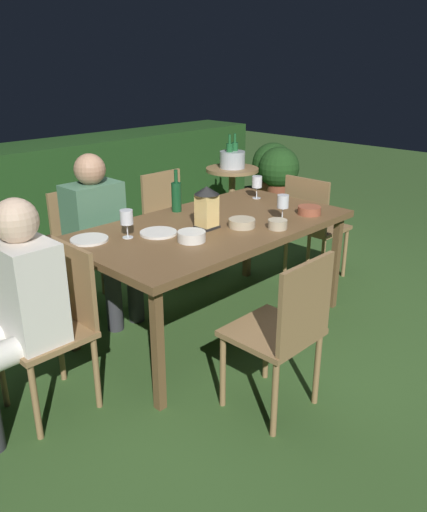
{
  "coord_description": "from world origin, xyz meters",
  "views": [
    {
      "loc": [
        -2.25,
        -2.19,
        1.73
      ],
      "look_at": [
        0.0,
        0.0,
        0.52
      ],
      "focal_mm": 35.93,
      "sensor_mm": 36.0,
      "label": 1
    }
  ],
  "objects_px": {
    "dining_table": "(213,231)",
    "green_bottle_on_table": "(176,196)",
    "plate_a": "(89,240)",
    "plate_b": "(158,233)",
    "bowl_dip": "(278,224)",
    "bowl_bread": "(309,210)",
    "chair_head_near": "(56,320)",
    "chair_head_far": "(313,223)",
    "chair_side_right_a": "(86,244)",
    "ice_bucket": "(232,158)",
    "wine_glass_b": "(257,183)",
    "wine_glass_c": "(283,203)",
    "potted_plant_by_hedge": "(279,172)",
    "person_in_cream": "(15,306)",
    "chair_side_left_a": "(284,328)",
    "chair_side_right_b": "(171,220)",
    "person_in_green": "(100,230)",
    "potted_plant_corner": "(273,170)",
    "lantern_centerpiece": "(207,205)",
    "wine_glass_a": "(127,219)",
    "side_table": "(232,190)",
    "bowl_olives": "(242,223)",
    "bowl_salad": "(192,236)"
  },
  "relations": [
    {
      "from": "person_in_green",
      "to": "plate_a",
      "type": "height_order",
      "value": "person_in_green"
    },
    {
      "from": "chair_head_far",
      "to": "green_bottle_on_table",
      "type": "bearing_deg",
      "value": 161.16
    },
    {
      "from": "ice_bucket",
      "to": "potted_plant_corner",
      "type": "bearing_deg",
      "value": 16.55
    },
    {
      "from": "chair_head_far",
      "to": "chair_side_right_a",
      "type": "height_order",
      "value": "same"
    },
    {
      "from": "ice_bucket",
      "to": "potted_plant_by_hedge",
      "type": "bearing_deg",
      "value": 8.86
    },
    {
      "from": "wine_glass_c",
      "to": "bowl_olives",
      "type": "bearing_deg",
      "value": 162.46
    },
    {
      "from": "wine_glass_b",
      "to": "bowl_bread",
      "type": "distance_m",
      "value": 0.54
    },
    {
      "from": "person_in_green",
      "to": "potted_plant_corner",
      "type": "height_order",
      "value": "person_in_green"
    },
    {
      "from": "chair_side_right_b",
      "to": "potted_plant_corner",
      "type": "xyz_separation_m",
      "value": [
        2.34,
        0.78,
        -0.04
      ]
    },
    {
      "from": "plate_a",
      "to": "plate_b",
      "type": "bearing_deg",
      "value": -28.19
    },
    {
      "from": "chair_head_far",
      "to": "ice_bucket",
      "type": "bearing_deg",
      "value": 69.78
    },
    {
      "from": "person_in_cream",
      "to": "bowl_dip",
      "type": "xyz_separation_m",
      "value": [
        1.55,
        -0.36,
        0.13
      ]
    },
    {
      "from": "lantern_centerpiece",
      "to": "bowl_bread",
      "type": "distance_m",
      "value": 0.76
    },
    {
      "from": "green_bottle_on_table",
      "to": "wine_glass_c",
      "type": "distance_m",
      "value": 0.74
    },
    {
      "from": "bowl_bread",
      "to": "chair_head_near",
      "type": "bearing_deg",
      "value": 169.86
    },
    {
      "from": "chair_side_left_a",
      "to": "lantern_centerpiece",
      "type": "bearing_deg",
      "value": 69.65
    },
    {
      "from": "chair_side_left_a",
      "to": "chair_side_right_a",
      "type": "bearing_deg",
      "value": 90.0
    },
    {
      "from": "wine_glass_b",
      "to": "plate_b",
      "type": "height_order",
      "value": "wine_glass_b"
    },
    {
      "from": "lantern_centerpiece",
      "to": "bowl_bread",
      "type": "bearing_deg",
      "value": -22.07
    },
    {
      "from": "chair_head_near",
      "to": "chair_head_far",
      "type": "distance_m",
      "value": 2.3
    },
    {
      "from": "lantern_centerpiece",
      "to": "chair_head_near",
      "type": "bearing_deg",
      "value": 178.32
    },
    {
      "from": "wine_glass_a",
      "to": "wine_glass_c",
      "type": "xyz_separation_m",
      "value": [
        0.92,
        -0.44,
        0.0
      ]
    },
    {
      "from": "wine_glass_b",
      "to": "lantern_centerpiece",
      "type": "bearing_deg",
      "value": -162.44
    },
    {
      "from": "bowl_bread",
      "to": "ice_bucket",
      "type": "height_order",
      "value": "ice_bucket"
    },
    {
      "from": "bowl_salad",
      "to": "side_table",
      "type": "height_order",
      "value": "bowl_salad"
    },
    {
      "from": "dining_table",
      "to": "green_bottle_on_table",
      "type": "distance_m",
      "value": 0.42
    },
    {
      "from": "plate_b",
      "to": "side_table",
      "type": "relative_size",
      "value": 0.33
    },
    {
      "from": "chair_side_right_b",
      "to": "bowl_bread",
      "type": "relative_size",
      "value": 5.55
    },
    {
      "from": "person_in_green",
      "to": "person_in_cream",
      "type": "bearing_deg",
      "value": -143.91
    },
    {
      "from": "wine_glass_b",
      "to": "plate_b",
      "type": "bearing_deg",
      "value": -173.48
    },
    {
      "from": "bowl_olives",
      "to": "chair_head_far",
      "type": "bearing_deg",
      "value": 9.21
    },
    {
      "from": "plate_a",
      "to": "bowl_dip",
      "type": "xyz_separation_m",
      "value": [
        0.94,
        -0.64,
        0.02
      ]
    },
    {
      "from": "plate_b",
      "to": "chair_head_near",
      "type": "bearing_deg",
      "value": -173.09
    },
    {
      "from": "chair_side_right_a",
      "to": "bowl_salad",
      "type": "distance_m",
      "value": 1.07
    },
    {
      "from": "wine_glass_a",
      "to": "side_table",
      "type": "relative_size",
      "value": 0.25
    },
    {
      "from": "chair_head_near",
      "to": "plate_a",
      "type": "distance_m",
      "value": 0.57
    },
    {
      "from": "bowl_bread",
      "to": "bowl_dip",
      "type": "bearing_deg",
      "value": -174.2
    },
    {
      "from": "chair_side_right_a",
      "to": "plate_a",
      "type": "relative_size",
      "value": 3.95
    },
    {
      "from": "wine_glass_c",
      "to": "potted_plant_by_hedge",
      "type": "xyz_separation_m",
      "value": [
        2.27,
        1.76,
        -0.4
      ]
    },
    {
      "from": "chair_side_left_a",
      "to": "potted_plant_corner",
      "type": "distance_m",
      "value": 4.05
    },
    {
      "from": "bowl_bread",
      "to": "bowl_salad",
      "type": "relative_size",
      "value": 0.96
    },
    {
      "from": "person_in_cream",
      "to": "chair_side_left_a",
      "type": "xyz_separation_m",
      "value": [
        0.94,
        -0.88,
        -0.15
      ]
    },
    {
      "from": "lantern_centerpiece",
      "to": "potted_plant_corner",
      "type": "relative_size",
      "value": 0.34
    },
    {
      "from": "chair_side_right_b",
      "to": "chair_head_near",
      "type": "bearing_deg",
      "value": -150.52
    },
    {
      "from": "person_in_green",
      "to": "wine_glass_a",
      "type": "distance_m",
      "value": 0.58
    },
    {
      "from": "dining_table",
      "to": "wine_glass_a",
      "type": "relative_size",
      "value": 10.7
    },
    {
      "from": "wine_glass_b",
      "to": "plate_a",
      "type": "xyz_separation_m",
      "value": [
        -1.43,
        0.07,
        -0.11
      ]
    },
    {
      "from": "lantern_centerpiece",
      "to": "green_bottle_on_table",
      "type": "distance_m",
      "value": 0.43
    },
    {
      "from": "wine_glass_a",
      "to": "potted_plant_by_hedge",
      "type": "relative_size",
      "value": 0.22
    },
    {
      "from": "chair_head_far",
      "to": "wine_glass_b",
      "type": "bearing_deg",
      "value": 155.04
    }
  ]
}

